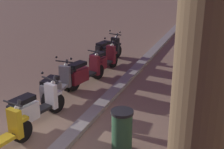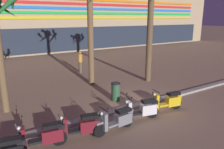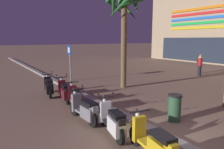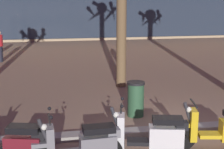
% 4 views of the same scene
% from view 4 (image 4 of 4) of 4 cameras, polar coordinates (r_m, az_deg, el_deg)
% --- Properties ---
extents(ground_plane, '(200.00, 200.00, 0.00)m').
position_cam_4_polar(ground_plane, '(8.37, 10.57, -9.47)').
color(ground_plane, '#93755B').
extents(curb_strip, '(60.00, 0.36, 0.12)m').
position_cam_4_polar(curb_strip, '(8.36, 10.54, -9.04)').
color(curb_strip, gray).
rests_on(curb_strip, ground).
extents(scooter_maroon_mid_front, '(1.74, 0.72, 1.04)m').
position_cam_4_polar(scooter_maroon_mid_front, '(6.71, -16.77, -11.37)').
color(scooter_maroon_mid_front, black).
rests_on(scooter_maroon_mid_front, ground).
extents(scooter_grey_second_in_line, '(1.80, 0.56, 1.17)m').
position_cam_4_polar(scooter_grey_second_in_line, '(6.48, -4.87, -11.84)').
color(scooter_grey_second_in_line, black).
rests_on(scooter_grey_second_in_line, ground).
extents(scooter_white_tail_end, '(1.80, 0.71, 1.17)m').
position_cam_4_polar(scooter_white_tail_end, '(6.91, 6.72, -10.15)').
color(scooter_white_tail_end, black).
rests_on(scooter_white_tail_end, ground).
extents(scooter_yellow_last_in_row, '(1.84, 0.67, 1.04)m').
position_cam_4_polar(scooter_yellow_last_in_row, '(7.56, 18.16, -8.71)').
color(scooter_yellow_last_in_row, black).
rests_on(scooter_yellow_last_in_row, ground).
extents(pedestrian_window_shopping, '(0.34, 0.34, 1.56)m').
position_cam_4_polar(pedestrian_window_shopping, '(17.68, -18.39, 4.64)').
color(pedestrian_window_shopping, black).
rests_on(pedestrian_window_shopping, ground).
extents(pedestrian_by_palm_tree, '(0.34, 0.34, 1.68)m').
position_cam_4_polar(pedestrian_by_palm_tree, '(15.34, 1.67, 4.40)').
color(pedestrian_by_palm_tree, brown).
rests_on(pedestrian_by_palm_tree, ground).
extents(litter_bin, '(0.48, 0.48, 0.95)m').
position_cam_4_polar(litter_bin, '(9.16, 4.02, -4.07)').
color(litter_bin, '#2D5638').
rests_on(litter_bin, ground).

